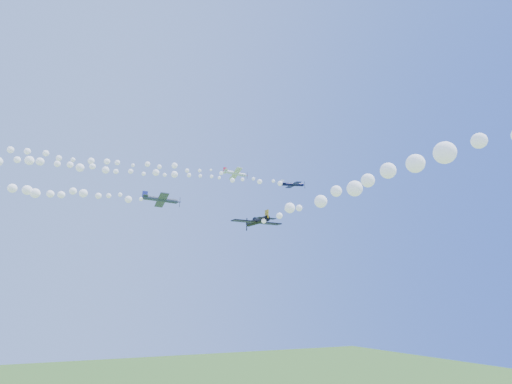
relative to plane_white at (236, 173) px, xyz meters
name	(u,v)px	position (x,y,z in m)	size (l,w,h in m)	color
plane_white	(236,173)	(0.00, 0.00, 0.00)	(6.08, 6.39, 2.40)	silver
smoke_trail_white	(29,154)	(-43.01, 4.74, -0.28)	(82.41, 11.08, 2.67)	white
plane_navy	(293,184)	(11.55, -6.68, -2.96)	(6.16, 6.50, 1.64)	#0C0C37
smoke_trail_navy	(87,167)	(-32.20, -0.95, -3.18)	(83.89, 12.93, 2.47)	white
plane_grey	(161,200)	(-19.25, -9.90, -10.42)	(7.34, 7.73, 2.63)	#363D4F
plane_black	(257,221)	(-11.16, -34.25, -17.99)	(7.41, 7.15, 1.97)	black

